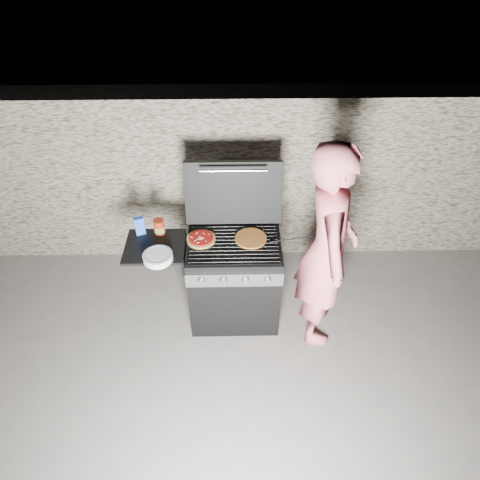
{
  "coord_description": "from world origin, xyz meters",
  "views": [
    {
      "loc": [
        0.0,
        -2.7,
        3.29
      ],
      "look_at": [
        0.05,
        0.0,
        0.95
      ],
      "focal_mm": 32.0,
      "sensor_mm": 36.0,
      "label": 1
    }
  ],
  "objects_px": {
    "gas_grill": "(207,281)",
    "person": "(327,249)",
    "sauce_jar": "(159,227)",
    "pizza_topped": "(201,239)"
  },
  "relations": [
    {
      "from": "pizza_topped",
      "to": "sauce_jar",
      "type": "xyz_separation_m",
      "value": [
        -0.36,
        0.11,
        0.05
      ]
    },
    {
      "from": "gas_grill",
      "to": "pizza_topped",
      "type": "relative_size",
      "value": 5.47
    },
    {
      "from": "sauce_jar",
      "to": "person",
      "type": "height_order",
      "value": "person"
    },
    {
      "from": "sauce_jar",
      "to": "gas_grill",
      "type": "bearing_deg",
      "value": -22.32
    },
    {
      "from": "gas_grill",
      "to": "person",
      "type": "xyz_separation_m",
      "value": [
        1.0,
        -0.15,
        0.51
      ]
    },
    {
      "from": "gas_grill",
      "to": "person",
      "type": "bearing_deg",
      "value": -8.37
    },
    {
      "from": "sauce_jar",
      "to": "person",
      "type": "relative_size",
      "value": 0.07
    },
    {
      "from": "pizza_topped",
      "to": "person",
      "type": "distance_m",
      "value": 1.05
    },
    {
      "from": "pizza_topped",
      "to": "person",
      "type": "xyz_separation_m",
      "value": [
        1.03,
        -0.2,
        0.04
      ]
    },
    {
      "from": "sauce_jar",
      "to": "person",
      "type": "distance_m",
      "value": 1.43
    }
  ]
}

